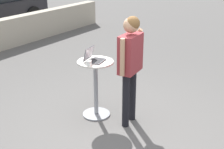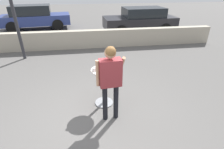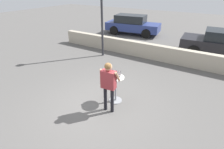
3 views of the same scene
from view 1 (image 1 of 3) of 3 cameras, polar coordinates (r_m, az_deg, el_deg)
ground_plane at (r=4.88m, az=0.86°, el=-10.52°), size 50.00×50.00×0.00m
cafe_table at (r=5.12m, az=-2.98°, el=-1.78°), size 0.59×0.59×0.97m
laptop at (r=4.96m, az=-3.37°, el=3.03°), size 0.34×0.33×0.22m
coffee_mug at (r=4.77m, az=-4.27°, el=2.11°), size 0.12×0.09×0.08m
standing_person at (r=4.68m, az=3.34°, el=3.21°), size 0.59×0.41×1.74m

